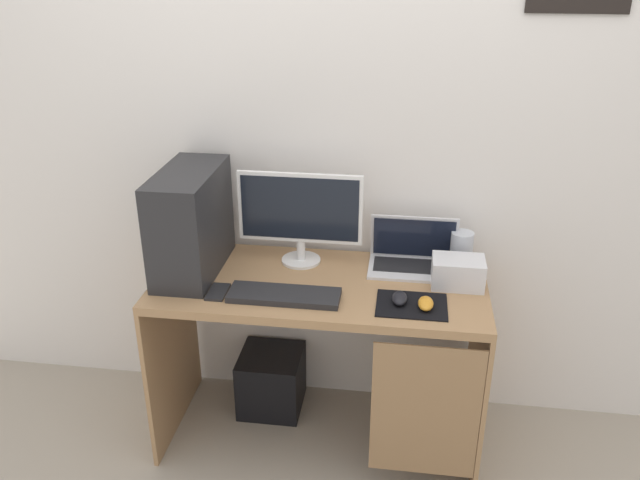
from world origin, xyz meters
TOP-DOWN VIEW (x-y plane):
  - ground_plane at (0.00, 0.00)m, footprint 8.00×8.00m
  - wall_back at (0.00, 0.34)m, footprint 4.00×0.05m
  - desk at (0.02, -0.01)m, footprint 1.30×0.59m
  - pc_tower at (-0.52, 0.04)m, footprint 0.22×0.47m
  - monitor at (-0.10, 0.16)m, footprint 0.51×0.16m
  - laptop at (0.36, 0.18)m, footprint 0.36×0.21m
  - speaker at (0.55, 0.21)m, footprint 0.09×0.09m
  - projector at (0.53, 0.05)m, footprint 0.20×0.14m
  - keyboard at (-0.11, -0.15)m, footprint 0.42×0.14m
  - mousepad at (0.36, -0.14)m, footprint 0.26×0.20m
  - mouse_left at (0.31, -0.13)m, footprint 0.06×0.10m
  - mouse_right at (0.41, -0.15)m, footprint 0.06×0.10m
  - cell_phone at (-0.37, -0.15)m, footprint 0.07×0.13m
  - subwoofer at (-0.25, 0.16)m, footprint 0.28×0.28m

SIDE VIEW (x-z plane):
  - ground_plane at x=0.00m, z-range 0.00..0.00m
  - subwoofer at x=-0.25m, z-range 0.00..0.28m
  - desk at x=0.02m, z-range 0.22..0.97m
  - mousepad at x=0.36m, z-range 0.76..0.76m
  - cell_phone at x=-0.37m, z-range 0.76..0.77m
  - keyboard at x=-0.11m, z-range 0.76..0.78m
  - mouse_left at x=0.31m, z-range 0.76..0.80m
  - mouse_right at x=0.41m, z-range 0.76..0.80m
  - laptop at x=0.36m, z-range 0.70..0.90m
  - projector at x=0.53m, z-range 0.76..0.87m
  - speaker at x=0.55m, z-range 0.76..0.91m
  - pc_tower at x=-0.52m, z-range 0.76..1.18m
  - monitor at x=-0.10m, z-range 0.78..1.17m
  - wall_back at x=0.00m, z-range 0.00..2.60m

